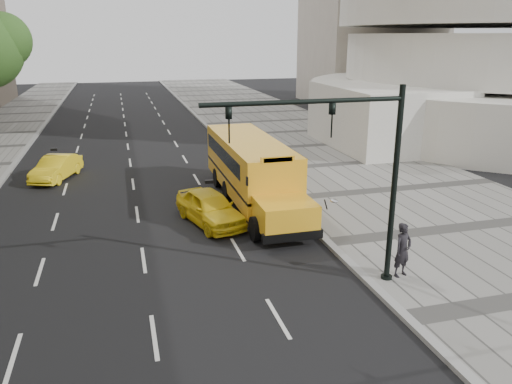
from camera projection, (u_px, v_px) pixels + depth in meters
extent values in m
plane|color=black|center=(160.00, 212.00, 22.89)|extent=(140.00, 140.00, 0.00)
cube|color=gray|center=(393.00, 190.00, 25.90)|extent=(12.00, 140.00, 0.15)
cube|color=gray|center=(284.00, 200.00, 24.38)|extent=(0.30, 140.00, 0.15)
cylinder|color=white|center=(498.00, 106.00, 42.75)|extent=(32.00, 32.00, 4.00)
cylinder|color=white|center=(505.00, 56.00, 41.52)|extent=(26.00, 26.00, 3.60)
cube|color=white|center=(386.00, 117.00, 35.73)|extent=(8.00, 10.00, 4.40)
sphere|color=#2A501A|center=(3.00, 40.00, 36.05)|extent=(3.96, 3.96, 3.96)
cube|color=yellow|center=(249.00, 164.00, 24.26)|extent=(2.50, 9.00, 2.45)
cube|color=yellow|center=(285.00, 214.00, 19.40)|extent=(2.20, 2.00, 1.10)
cube|color=black|center=(292.00, 236.00, 18.76)|extent=(2.38, 0.25, 0.35)
cube|color=black|center=(250.00, 175.00, 24.42)|extent=(2.52, 9.00, 0.12)
cube|color=black|center=(277.00, 179.00, 20.03)|extent=(2.05, 0.10, 0.90)
cube|color=black|center=(247.00, 152.00, 24.58)|extent=(2.52, 7.50, 0.70)
cube|color=yellow|center=(278.00, 160.00, 19.78)|extent=(1.40, 0.12, 0.28)
ellipsoid|color=silver|center=(337.00, 203.00, 18.26)|extent=(0.32, 0.32, 0.14)
cylinder|color=black|center=(328.00, 207.00, 18.46)|extent=(0.36, 0.47, 0.58)
cylinder|color=black|center=(255.00, 229.00, 19.57)|extent=(0.30, 1.00, 1.00)
cylinder|color=black|center=(309.00, 223.00, 20.14)|extent=(0.30, 1.00, 1.00)
cylinder|color=black|center=(227.00, 191.00, 24.36)|extent=(0.30, 1.00, 1.00)
cylinder|color=black|center=(271.00, 187.00, 24.93)|extent=(0.30, 1.00, 1.00)
cylinder|color=black|center=(217.00, 178.00, 26.65)|extent=(0.30, 1.00, 1.00)
cylinder|color=black|center=(258.00, 175.00, 27.23)|extent=(0.30, 1.00, 1.00)
imported|color=yellow|center=(210.00, 207.00, 21.34)|extent=(2.79, 4.56, 1.45)
imported|color=yellow|center=(56.00, 168.00, 27.97)|extent=(2.71, 4.27, 1.33)
imported|color=black|center=(403.00, 250.00, 16.28)|extent=(0.77, 0.62, 1.84)
cylinder|color=black|center=(394.00, 189.00, 15.44)|extent=(0.18, 0.18, 6.40)
cylinder|color=black|center=(386.00, 279.00, 16.37)|extent=(0.36, 0.36, 0.25)
cylinder|color=black|center=(306.00, 102.00, 13.85)|extent=(6.00, 0.14, 0.14)
imported|color=black|center=(332.00, 120.00, 14.21)|extent=(0.16, 0.20, 1.00)
imported|color=black|center=(229.00, 125.00, 13.45)|extent=(0.16, 0.20, 1.00)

